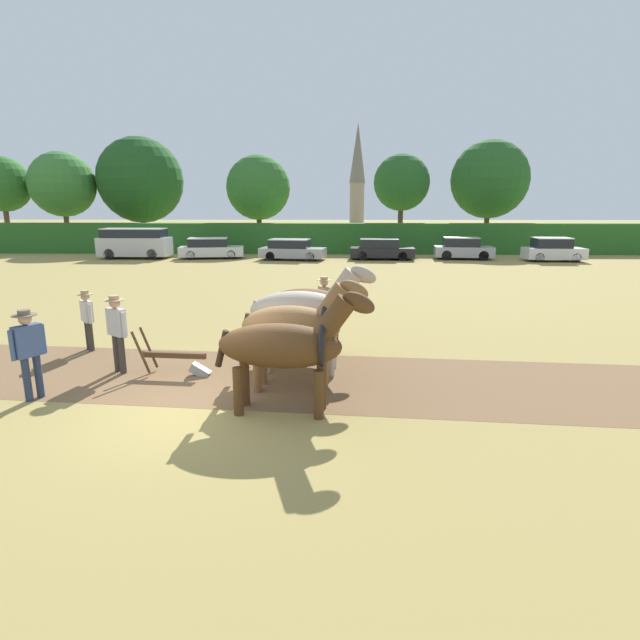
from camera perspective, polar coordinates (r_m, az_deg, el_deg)
The scene contains 25 objects.
ground_plane at distance 9.83m, azimuth -14.08°, elevation -9.67°, with size 240.00×240.00×0.00m, color #998447.
plowed_furrow_strip at distance 12.10m, azimuth -19.80°, elevation -5.70°, with size 23.81×3.65×0.01m, color brown.
hedgerow at distance 39.72m, azimuth -2.22°, elevation 9.32°, with size 68.00×1.79×2.32m, color #286023.
tree_far_left at distance 52.54m, azimuth -32.57°, elevation 12.94°, with size 4.72×4.72×7.84m.
tree_left at distance 50.31m, azimuth -27.35°, elevation 13.59°, with size 5.56×5.56×8.25m.
tree_center_left at distance 49.11m, azimuth -19.83°, elevation 14.79°, with size 7.51×7.51×9.63m.
tree_center at distance 44.29m, azimuth -7.07°, elevation 14.76°, with size 5.42×5.42×7.86m.
tree_center_right at distance 45.36m, azimuth 9.31°, elevation 15.22°, with size 4.84×4.84×8.03m.
tree_right at distance 46.77m, azimuth 18.83°, elevation 14.95°, with size 6.59×6.59×9.14m.
church_spire at distance 76.84m, azimuth 4.29°, elevation 16.22°, with size 2.37×2.37×15.36m.
draft_horse_lead_left at distance 8.96m, azimuth -3.83°, elevation -2.93°, with size 2.96×1.04×2.35m.
draft_horse_lead_right at distance 10.07m, azimuth -2.71°, elevation -0.77°, with size 2.72×1.07×2.38m.
draft_horse_trail_left at distance 11.19m, azimuth -1.75°, elevation 1.00°, with size 2.98×1.17×2.52m.
draft_horse_trail_right at distance 12.36m, azimuth -0.99°, elevation 1.60°, with size 2.83×1.12×2.34m.
plow at distance 11.62m, azimuth -15.75°, elevation -4.51°, with size 1.72×0.49×1.13m.
farmer_at_plow at distance 12.04m, azimuth -22.20°, elevation -0.78°, with size 0.57×0.46×1.78m.
farmer_beside_team at distance 14.43m, azimuth 0.48°, elevation 2.18°, with size 0.43×0.62×1.72m.
farmer_onlooker_left at distance 11.10m, azimuth -30.34°, elevation -2.68°, with size 0.45×0.62×1.79m.
farmer_onlooker_right at distance 14.26m, azimuth -25.06°, elevation 0.40°, with size 0.45×0.49×1.59m.
parked_van at distance 37.99m, azimuth -20.41°, elevation 8.25°, with size 4.87×1.99×2.12m.
parked_car_left at distance 36.51m, azimuth -12.40°, elevation 7.98°, with size 4.67×2.39×1.46m.
parked_car_center_left at distance 34.83m, azimuth -3.24°, elevation 8.01°, with size 4.68×2.52×1.43m.
parked_car_center at distance 35.30m, azimuth 7.01°, elevation 7.99°, with size 4.48×2.03×1.42m.
parked_car_center_right at distance 36.57m, azimuth 16.01°, elevation 7.84°, with size 4.14×2.18×1.52m.
parked_car_right at distance 37.41m, azimuth 25.07°, elevation 7.26°, with size 3.89×1.95×1.59m.
Camera 1 is at (2.60, -8.72, 3.73)m, focal length 28.00 mm.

